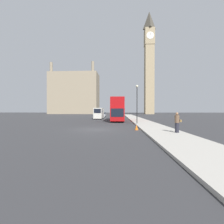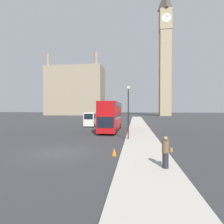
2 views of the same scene
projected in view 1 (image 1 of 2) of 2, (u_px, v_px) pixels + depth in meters
The scene contains 10 objects.
ground_plane at pixel (95, 129), 16.38m from camera, with size 300.00×300.00×0.00m, color #333335.
sidewalk_strip at pixel (157, 129), 16.04m from camera, with size 3.51×120.00×0.15m.
clock_tower at pixel (149, 62), 90.67m from camera, with size 5.68×5.85×62.08m.
building_block_distant at pixel (75, 94), 98.37m from camera, with size 30.69×14.43×32.10m.
red_double_decker_bus at pixel (118, 109), 30.21m from camera, with size 2.46×10.82×4.43m.
white_van at pixel (99, 113), 37.59m from camera, with size 1.97×6.22×2.70m.
pedestrian at pixel (177, 122), 12.97m from camera, with size 0.55×0.39×1.75m.
street_lamp at pixel (137, 98), 22.16m from camera, with size 0.36×0.36×5.71m.
parked_sedan at pixel (103, 115), 49.88m from camera, with size 1.73×4.39×1.49m.
traffic_cone at pixel (137, 127), 15.87m from camera, with size 0.36×0.36×0.55m.
Camera 1 is at (2.72, -16.25, 2.05)m, focal length 24.00 mm.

